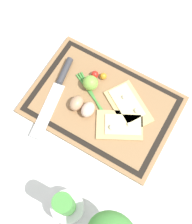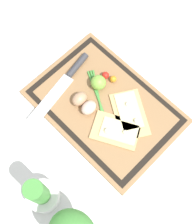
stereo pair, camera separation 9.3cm
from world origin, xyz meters
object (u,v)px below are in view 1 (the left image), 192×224
object	(u,v)px
egg_pink	(88,109)
cherry_tomato_red	(95,75)
egg_brown	(77,103)
herb_pot	(67,206)
pizza_slice_far	(120,125)
knife	(59,84)
lime	(90,83)
pizza_slice_near	(128,106)
cherry_tomato_yellow	(103,76)

from	to	relation	value
egg_pink	cherry_tomato_red	xyz separation A→B (m)	(0.05, -0.12, -0.01)
egg_brown	herb_pot	bearing A→B (deg)	117.10
pizza_slice_far	knife	world-z (taller)	pizza_slice_far
lime	egg_brown	bearing A→B (deg)	87.96
herb_pot	knife	bearing A→B (deg)	-53.60
pizza_slice_far	knife	distance (m)	0.25
pizza_slice_far	cherry_tomato_red	distance (m)	0.20
egg_brown	cherry_tomato_red	xyz separation A→B (m)	(0.00, -0.12, -0.01)
knife	egg_brown	distance (m)	0.10
pizza_slice_near	cherry_tomato_yellow	bearing A→B (deg)	-21.90
pizza_slice_near	herb_pot	distance (m)	0.38
pizza_slice_near	cherry_tomato_red	xyz separation A→B (m)	(0.15, -0.04, 0.01)
pizza_slice_near	egg_brown	world-z (taller)	egg_brown
egg_brown	cherry_tomato_yellow	size ratio (longest dim) A/B	2.35
pizza_slice_far	cherry_tomato_red	world-z (taller)	cherry_tomato_red
knife	cherry_tomato_yellow	world-z (taller)	cherry_tomato_yellow
egg_pink	lime	size ratio (longest dim) A/B	1.06
pizza_slice_near	egg_brown	distance (m)	0.17
knife	egg_pink	xyz separation A→B (m)	(-0.13, 0.04, 0.01)
egg_brown	pizza_slice_far	bearing A→B (deg)	-176.10
pizza_slice_near	knife	distance (m)	0.24
pizza_slice_far	cherry_tomato_yellow	xyz separation A→B (m)	(0.13, -0.12, 0.01)
pizza_slice_far	egg_pink	size ratio (longest dim) A/B	3.28
egg_brown	knife	bearing A→B (deg)	-21.15
cherry_tomato_red	cherry_tomato_yellow	distance (m)	0.03
pizza_slice_far	egg_brown	distance (m)	0.16
knife	cherry_tomato_red	xyz separation A→B (m)	(-0.09, -0.09, 0.00)
egg_brown	cherry_tomato_yellow	xyz separation A→B (m)	(-0.02, -0.13, -0.01)
cherry_tomato_yellow	knife	bearing A→B (deg)	40.30
lime	cherry_tomato_yellow	distance (m)	0.06
lime	cherry_tomato_red	xyz separation A→B (m)	(0.01, -0.04, -0.01)
knife	herb_pot	distance (m)	0.41
egg_brown	herb_pot	xyz separation A→B (m)	(-0.15, 0.29, 0.03)
egg_brown	lime	xyz separation A→B (m)	(-0.00, -0.08, 0.00)
egg_pink	lime	distance (m)	0.09
pizza_slice_near	cherry_tomato_yellow	distance (m)	0.13
egg_pink	herb_pot	xyz separation A→B (m)	(-0.10, 0.29, 0.03)
knife	lime	xyz separation A→B (m)	(-0.09, -0.05, 0.02)
egg_brown	lime	distance (m)	0.08
lime	cherry_tomato_red	world-z (taller)	lime
lime	cherry_tomato_yellow	xyz separation A→B (m)	(-0.02, -0.05, -0.01)
pizza_slice_near	egg_pink	bearing A→B (deg)	38.87
pizza_slice_far	knife	xyz separation A→B (m)	(0.25, -0.02, 0.00)
egg_brown	egg_pink	bearing A→B (deg)	179.16
pizza_slice_far	knife	bearing A→B (deg)	-5.66
knife	lime	distance (m)	0.11
knife	herb_pot	world-z (taller)	herb_pot
knife	egg_pink	distance (m)	0.14
pizza_slice_near	lime	size ratio (longest dim) A/B	3.76
pizza_slice_near	egg_brown	size ratio (longest dim) A/B	3.56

